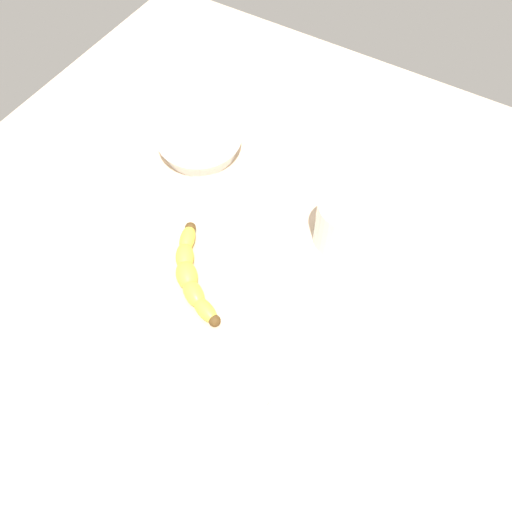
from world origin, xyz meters
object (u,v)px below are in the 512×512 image
smoothie_glass (343,223)px  teaspoon (280,417)px  banana (191,274)px  ceramic_bowl (200,141)px

smoothie_glass → teaspoon: size_ratio=0.84×
banana → smoothie_glass: size_ratio=1.65×
smoothie_glass → ceramic_bowl: 31.99cm
smoothie_glass → teaspoon: smoothie_glass is taller
banana → smoothie_glass: smoothie_glass is taller
banana → teaspoon: bearing=16.2°
ceramic_bowl → banana: bearing=31.3°
banana → teaspoon: 25.81cm
ceramic_bowl → teaspoon: (36.04, 37.63, -2.02)cm
banana → teaspoon: size_ratio=1.39×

